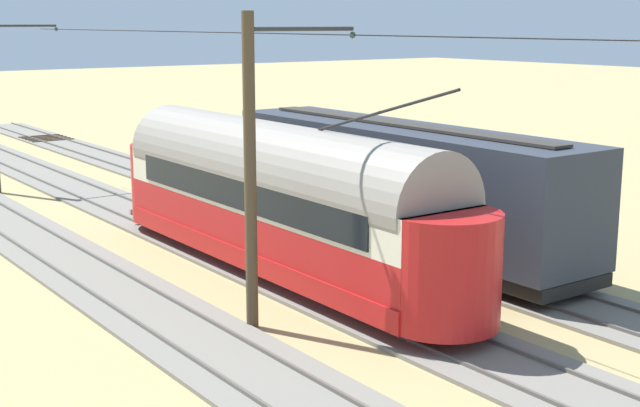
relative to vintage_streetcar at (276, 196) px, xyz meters
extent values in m
plane|color=tan|center=(0.00, -1.88, -2.25)|extent=(220.00, 220.00, 0.00)
cube|color=slate|center=(-4.40, -1.88, -2.20)|extent=(2.80, 80.00, 0.10)
cube|color=#59544C|center=(-3.68, -1.88, -2.11)|extent=(0.07, 80.00, 0.08)
cube|color=#59544C|center=(-5.11, -1.88, -2.11)|extent=(0.07, 80.00, 0.08)
cube|color=#382819|center=(-4.40, -33.88, -2.15)|extent=(2.50, 0.24, 0.08)
cube|color=#382819|center=(-4.40, -33.23, -2.15)|extent=(2.50, 0.24, 0.08)
cube|color=#382819|center=(-4.40, -32.58, -2.15)|extent=(2.50, 0.24, 0.08)
cube|color=#382819|center=(-4.40, -31.93, -2.15)|extent=(2.50, 0.24, 0.08)
cube|color=#382819|center=(-4.40, -31.28, -2.15)|extent=(2.50, 0.24, 0.08)
cube|color=slate|center=(0.00, -1.88, -2.20)|extent=(2.80, 80.00, 0.10)
cube|color=#59544C|center=(0.72, -1.88, -2.11)|extent=(0.07, 80.00, 0.08)
cube|color=#59544C|center=(-0.72, -1.88, -2.11)|extent=(0.07, 80.00, 0.08)
cube|color=slate|center=(4.40, -1.88, -2.20)|extent=(2.80, 80.00, 0.10)
cube|color=#59544C|center=(5.11, -1.88, -2.11)|extent=(0.07, 80.00, 0.08)
cube|color=#59544C|center=(3.68, -1.88, -2.11)|extent=(0.07, 80.00, 0.08)
cube|color=red|center=(0.00, 0.01, -1.55)|extent=(2.65, 13.56, 0.55)
cube|color=red|center=(0.00, 0.01, -0.80)|extent=(2.55, 13.56, 0.95)
cube|color=beige|center=(0.00, 0.01, 0.20)|extent=(2.55, 13.56, 1.05)
cylinder|color=gray|center=(0.00, 0.01, 0.73)|extent=(2.65, 13.29, 2.65)
cylinder|color=red|center=(0.00, -6.73, -0.55)|extent=(2.55, 2.55, 2.55)
cylinder|color=red|center=(0.00, 6.74, -0.55)|extent=(2.55, 2.55, 2.55)
cube|color=black|center=(0.00, -7.86, 0.46)|extent=(1.63, 0.08, 0.36)
cube|color=black|center=(0.00, -7.90, 0.15)|extent=(1.73, 0.06, 0.80)
cube|color=black|center=(-1.29, 0.01, 0.20)|extent=(0.04, 11.39, 0.80)
cube|color=black|center=(1.29, 0.01, 0.20)|extent=(0.04, 11.39, 0.80)
cylinder|color=silver|center=(0.00, -7.99, -0.80)|extent=(0.24, 0.06, 0.24)
cube|color=gray|center=(0.00, -7.92, -1.72)|extent=(1.94, 0.12, 0.20)
cylinder|color=black|center=(0.00, 4.55, 2.72)|extent=(0.07, 5.03, 1.40)
cylinder|color=black|center=(-0.72, -4.33, -1.69)|extent=(0.10, 0.76, 0.76)
cylinder|color=black|center=(0.72, -4.33, -1.69)|extent=(0.10, 0.76, 0.76)
cylinder|color=black|center=(-0.72, 4.35, -1.69)|extent=(0.10, 0.76, 0.76)
cylinder|color=black|center=(0.72, 4.35, -1.69)|extent=(0.10, 0.76, 0.76)
cube|color=#2D333D|center=(-4.40, 0.11, 0.08)|extent=(2.90, 13.74, 3.20)
cube|color=#332D28|center=(-4.40, 0.11, 1.74)|extent=(0.70, 12.37, 0.08)
cube|color=black|center=(-4.40, 0.11, -1.72)|extent=(2.70, 13.74, 0.36)
cube|color=black|center=(-2.92, 0.11, -0.18)|extent=(0.06, 2.20, 2.56)
cylinder|color=black|center=(-3.68, 4.92, -1.65)|extent=(0.10, 0.84, 0.84)
cylinder|color=black|center=(-5.11, 4.92, -1.65)|extent=(0.10, 0.84, 0.84)
cylinder|color=black|center=(-3.68, -4.70, -1.65)|extent=(0.10, 0.84, 0.84)
cylinder|color=black|center=(-5.11, -4.70, -1.65)|extent=(0.10, 0.84, 0.84)
cylinder|color=#2D2D2D|center=(1.45, -17.07, 4.61)|extent=(2.90, 0.10, 0.10)
sphere|color=#334733|center=(0.00, -17.07, 4.46)|extent=(0.16, 0.16, 0.16)
cylinder|color=#4C3D28|center=(2.90, 3.41, 1.38)|extent=(0.28, 0.28, 7.26)
cylinder|color=#2D2D2D|center=(1.45, 3.41, 4.61)|extent=(2.90, 0.10, 0.10)
sphere|color=#334733|center=(0.00, 3.41, 4.46)|extent=(0.16, 0.16, 0.16)
cylinder|color=black|center=(0.00, 3.41, 4.46)|extent=(0.03, 44.96, 0.03)
cylinder|color=black|center=(1.45, -17.07, 4.61)|extent=(2.90, 0.02, 0.02)
camera|label=1|loc=(13.08, 20.34, 4.76)|focal=49.63mm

